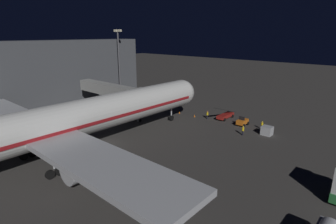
# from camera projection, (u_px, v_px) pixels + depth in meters

# --- Properties ---
(ground_plane) EXTENTS (320.00, 320.00, 0.00)m
(ground_plane) POSITION_uv_depth(u_px,v_px,m) (106.00, 144.00, 46.24)
(ground_plane) COLOR #383533
(airliner_at_gate) EXTENTS (51.68, 65.29, 17.85)m
(airliner_at_gate) POSITION_uv_depth(u_px,v_px,m) (51.00, 127.00, 38.18)
(airliner_at_gate) COLOR silver
(airliner_at_gate) RESTS_ON ground_plane
(jet_bridge) EXTENTS (22.65, 3.40, 7.19)m
(jet_bridge) POSITION_uv_depth(u_px,v_px,m) (116.00, 91.00, 61.09)
(jet_bridge) COLOR #9E9E99
(jet_bridge) RESTS_ON ground_plane
(apron_floodlight_mast) EXTENTS (2.90, 0.50, 19.29)m
(apron_floodlight_mast) POSITION_uv_depth(u_px,v_px,m) (119.00, 60.00, 76.59)
(apron_floodlight_mast) COLOR #59595E
(apron_floodlight_mast) RESTS_ON ground_plane
(baggage_tug_lead) EXTENTS (1.86, 2.73, 1.95)m
(baggage_tug_lead) POSITION_uv_depth(u_px,v_px,m) (242.00, 122.00, 55.37)
(baggage_tug_lead) COLOR orange
(baggage_tug_lead) RESTS_ON ground_plane
(belt_loader) EXTENTS (1.96, 8.71, 3.34)m
(belt_loader) POSITION_uv_depth(u_px,v_px,m) (225.00, 115.00, 59.75)
(belt_loader) COLOR maroon
(belt_loader) RESTS_ON ground_plane
(baggage_container_mid_row) EXTENTS (1.86, 1.72, 1.65)m
(baggage_container_mid_row) POSITION_uv_depth(u_px,v_px,m) (267.00, 131.00, 50.13)
(baggage_container_mid_row) COLOR #B7BABF
(baggage_container_mid_row) RESTS_ON ground_plane
(ground_crew_near_nose_gear) EXTENTS (0.40, 0.40, 1.84)m
(ground_crew_near_nose_gear) POSITION_uv_depth(u_px,v_px,m) (243.00, 130.00, 49.89)
(ground_crew_near_nose_gear) COLOR black
(ground_crew_near_nose_gear) RESTS_ON ground_plane
(ground_crew_by_belt_loader) EXTENTS (0.40, 0.40, 1.73)m
(ground_crew_by_belt_loader) POSITION_uv_depth(u_px,v_px,m) (262.00, 125.00, 52.95)
(ground_crew_by_belt_loader) COLOR black
(ground_crew_by_belt_loader) RESTS_ON ground_plane
(ground_crew_marshaller_fwd) EXTENTS (0.40, 0.40, 1.79)m
(ground_crew_marshaller_fwd) POSITION_uv_depth(u_px,v_px,m) (207.00, 115.00, 59.50)
(ground_crew_marshaller_fwd) COLOR black
(ground_crew_marshaller_fwd) RESTS_ON ground_plane
(traffic_cone_nose_port) EXTENTS (0.36, 0.36, 0.55)m
(traffic_cone_nose_port) POSITION_uv_depth(u_px,v_px,m) (195.00, 116.00, 61.10)
(traffic_cone_nose_port) COLOR orange
(traffic_cone_nose_port) RESTS_ON ground_plane
(traffic_cone_nose_starboard) EXTENTS (0.36, 0.36, 0.55)m
(traffic_cone_nose_starboard) POSITION_uv_depth(u_px,v_px,m) (179.00, 112.00, 63.90)
(traffic_cone_nose_starboard) COLOR orange
(traffic_cone_nose_starboard) RESTS_ON ground_plane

